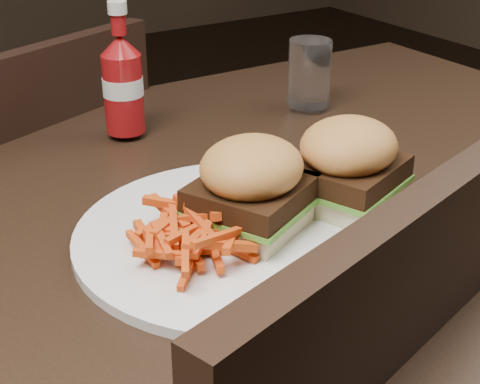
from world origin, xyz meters
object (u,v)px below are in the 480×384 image
dining_table (241,205)px  chair_far (0,273)px  plate (245,236)px  tumbler (309,73)px  ketchup_bottle (124,94)px

dining_table → chair_far: (-0.18, 0.50, -0.30)m
plate → tumbler: tumbler is taller
dining_table → chair_far: bearing=109.5°
plate → tumbler: 0.41m
chair_far → ketchup_bottle: ketchup_bottle is taller
dining_table → ketchup_bottle: ketchup_bottle is taller
dining_table → plate: bearing=-120.4°
dining_table → tumbler: (0.23, 0.18, 0.08)m
plate → dining_table: bearing=59.6°
chair_far → tumbler: 0.64m
plate → ketchup_bottle: ketchup_bottle is taller
ketchup_bottle → tumbler: bearing=-9.2°
plate → tumbler: size_ratio=3.55×
ketchup_bottle → tumbler: 0.28m
ketchup_bottle → plate: bearing=-93.1°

